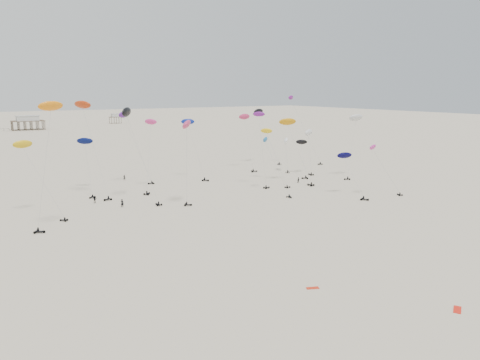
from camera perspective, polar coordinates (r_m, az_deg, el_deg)
ground_plane at (r=211.11m, az=-16.21°, el=3.07°), size 900.00×900.00×0.00m
pavilion_main at (r=355.51m, az=-24.44°, el=6.27°), size 21.00×13.00×9.80m
pavilion_small at (r=399.62m, az=-14.97°, el=7.19°), size 9.00×7.00×8.00m
rig_0 at (r=145.94m, az=-5.70°, el=4.84°), size 4.73×11.59×18.98m
rig_1 at (r=127.47m, az=16.65°, el=2.47°), size 8.48×7.10×14.14m
rig_2 at (r=176.38m, az=7.40°, el=7.30°), size 9.36×12.07×26.12m
rig_3 at (r=127.19m, az=3.96°, el=2.94°), size 3.50×15.32×18.11m
rig_4 at (r=125.43m, az=13.30°, el=1.44°), size 4.57×11.68×12.59m
rig_5 at (r=130.83m, az=-10.97°, el=3.98°), size 8.14×12.24×20.25m
rig_6 at (r=97.38m, az=-22.35°, el=5.34°), size 7.99×4.01×25.62m
rig_7 at (r=141.34m, az=3.89°, el=4.32°), size 5.53×17.37×20.42m
rig_8 at (r=119.33m, az=-13.15°, el=6.56°), size 6.33×14.87×24.09m
rig_9 at (r=152.86m, az=7.66°, el=3.10°), size 8.55×11.61×13.84m
rig_10 at (r=127.20m, az=-18.18°, el=6.94°), size 6.03×14.02×25.37m
rig_11 at (r=133.16m, az=2.64°, el=4.92°), size 3.69×7.85×21.45m
rig_12 at (r=135.56m, az=-18.26°, el=3.47°), size 5.74×16.45×18.24m
rig_13 at (r=141.08m, az=-13.31°, el=6.04°), size 8.70×8.35×21.50m
rig_14 at (r=163.92m, az=0.81°, el=6.20°), size 6.30×12.34×19.99m
rig_15 at (r=140.31m, az=6.33°, el=5.71°), size 5.76×13.06×19.98m
rig_16 at (r=159.07m, az=5.64°, el=4.11°), size 4.72×6.99×11.63m
rig_17 at (r=113.35m, az=-24.28°, el=2.61°), size 8.57×14.85×19.67m
rig_18 at (r=155.59m, az=8.40°, el=4.92°), size 5.34×6.87×14.78m
rig_19 at (r=176.69m, az=2.65°, el=7.37°), size 7.51×12.12×21.06m
rig_20 at (r=152.64m, az=13.83°, el=6.53°), size 10.46×5.99×20.23m
rig_21 at (r=111.77m, az=-6.52°, el=5.52°), size 5.22×6.02×20.74m
spectator_0 at (r=114.77m, az=-14.15°, el=-3.22°), size 1.01×0.96×2.29m
spectator_1 at (r=140.86m, az=7.15°, el=-0.35°), size 1.07×0.75×2.00m
spectator_2 at (r=120.57m, az=-17.28°, el=-2.70°), size 1.40×1.00×2.14m
spectator_3 at (r=148.27m, az=-13.90°, el=-0.02°), size 0.76×0.54×2.00m
grounded_kite_a at (r=67.48m, az=24.97°, el=-14.16°), size 2.34×1.92×0.08m
grounded_kite_b at (r=68.29m, az=8.85°, el=-12.91°), size 1.93×1.31×0.07m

